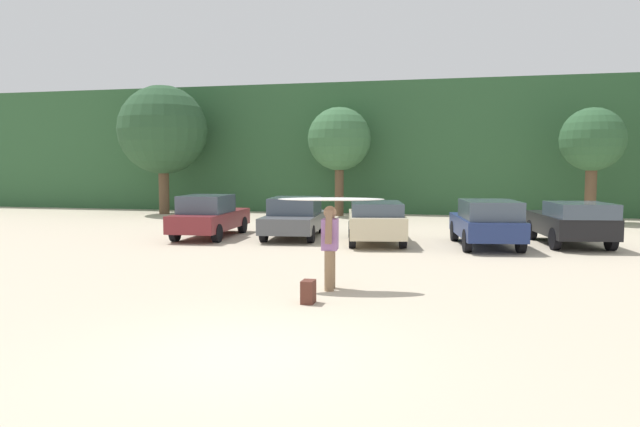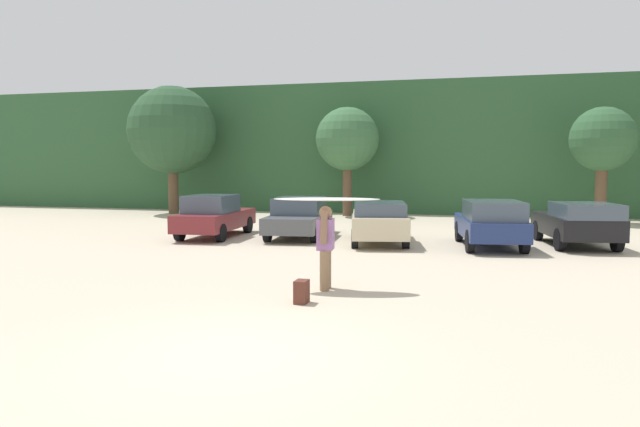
# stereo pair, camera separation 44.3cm
# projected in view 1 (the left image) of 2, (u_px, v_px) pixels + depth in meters

# --- Properties ---
(ground_plane) EXTENTS (120.00, 120.00, 0.00)m
(ground_plane) POSITION_uv_depth(u_px,v_px,m) (245.00, 355.00, 8.35)
(ground_plane) COLOR beige
(hillside_ridge) EXTENTS (108.00, 12.00, 7.26)m
(hillside_ridge) POSITION_uv_depth(u_px,v_px,m) (414.00, 150.00, 37.94)
(hillside_ridge) COLOR #2D5633
(hillside_ridge) RESTS_ON ground_plane
(tree_left) EXTENTS (4.83, 4.83, 7.02)m
(tree_left) POSITION_uv_depth(u_px,v_px,m) (163.00, 130.00, 32.37)
(tree_left) COLOR brown
(tree_left) RESTS_ON ground_plane
(tree_center_left) EXTENTS (3.33, 3.33, 5.72)m
(tree_center_left) POSITION_uv_depth(u_px,v_px,m) (339.00, 140.00, 31.14)
(tree_center_left) COLOR brown
(tree_center_left) RESTS_ON ground_plane
(tree_center_right) EXTENTS (2.93, 2.93, 5.33)m
(tree_center_right) POSITION_uv_depth(u_px,v_px,m) (592.00, 141.00, 27.25)
(tree_center_right) COLOR brown
(tree_center_right) RESTS_ON ground_plane
(parked_car_maroon) EXTENTS (1.98, 4.57, 1.59)m
(parked_car_maroon) POSITION_uv_depth(u_px,v_px,m) (209.00, 216.00, 21.95)
(parked_car_maroon) COLOR maroon
(parked_car_maroon) RESTS_ON ground_plane
(parked_car_dark_gray) EXTENTS (2.28, 4.71, 1.49)m
(parked_car_dark_gray) POSITION_uv_depth(u_px,v_px,m) (295.00, 217.00, 22.00)
(parked_car_dark_gray) COLOR #4C4F54
(parked_car_dark_gray) RESTS_ON ground_plane
(parked_car_champagne) EXTENTS (2.58, 4.55, 1.43)m
(parked_car_champagne) POSITION_uv_depth(u_px,v_px,m) (376.00, 221.00, 20.39)
(parked_car_champagne) COLOR beige
(parked_car_champagne) RESTS_ON ground_plane
(parked_car_navy) EXTENTS (2.39, 4.41, 1.56)m
(parked_car_navy) POSITION_uv_depth(u_px,v_px,m) (487.00, 222.00, 19.29)
(parked_car_navy) COLOR navy
(parked_car_navy) RESTS_ON ground_plane
(parked_car_black) EXTENTS (2.48, 4.35, 1.48)m
(parked_car_black) POSITION_uv_depth(u_px,v_px,m) (572.00, 222.00, 19.68)
(parked_car_black) COLOR black
(parked_car_black) RESTS_ON ground_plane
(person_adult) EXTENTS (0.38, 0.75, 1.81)m
(person_adult) POSITION_uv_depth(u_px,v_px,m) (330.00, 242.00, 12.70)
(person_adult) COLOR #8C6B4C
(person_adult) RESTS_ON ground_plane
(surfboard_white) EXTENTS (2.37, 1.09, 0.07)m
(surfboard_white) POSITION_uv_depth(u_px,v_px,m) (331.00, 199.00, 12.67)
(surfboard_white) COLOR white
(backpack_dropped) EXTENTS (0.24, 0.34, 0.45)m
(backpack_dropped) POSITION_uv_depth(u_px,v_px,m) (308.00, 292.00, 11.47)
(backpack_dropped) COLOR #592D23
(backpack_dropped) RESTS_ON ground_plane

